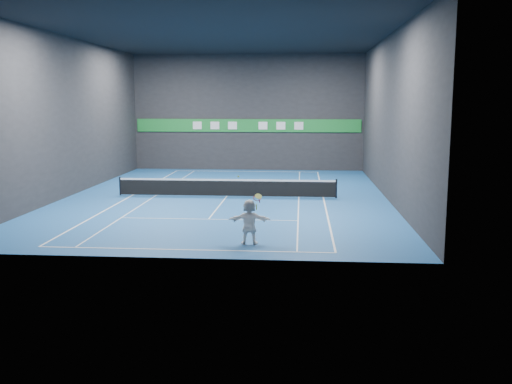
# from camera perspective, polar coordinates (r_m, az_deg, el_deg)

# --- Properties ---
(ground) EXTENTS (26.00, 26.00, 0.00)m
(ground) POSITION_cam_1_polar(r_m,az_deg,el_deg) (32.54, -2.95, -0.45)
(ground) COLOR #1A4F91
(ground) RESTS_ON ground
(ceiling) EXTENTS (26.00, 26.00, 0.00)m
(ceiling) POSITION_cam_1_polar(r_m,az_deg,el_deg) (32.31, -3.09, 15.50)
(ceiling) COLOR black
(ceiling) RESTS_ON ground
(wall_back) EXTENTS (18.00, 0.10, 9.00)m
(wall_back) POSITION_cam_1_polar(r_m,az_deg,el_deg) (45.03, -0.83, 7.94)
(wall_back) COLOR #242427
(wall_back) RESTS_ON ground
(wall_front) EXTENTS (18.00, 0.10, 9.00)m
(wall_front) POSITION_cam_1_polar(r_m,az_deg,el_deg) (19.30, -8.12, 6.43)
(wall_front) COLOR #242427
(wall_front) RESTS_ON ground
(wall_left) EXTENTS (0.10, 26.00, 9.00)m
(wall_left) POSITION_cam_1_polar(r_m,az_deg,el_deg) (34.47, -18.14, 7.17)
(wall_left) COLOR #242427
(wall_left) RESTS_ON ground
(wall_right) EXTENTS (0.10, 26.00, 9.00)m
(wall_right) POSITION_cam_1_polar(r_m,az_deg,el_deg) (32.19, 13.21, 7.28)
(wall_right) COLOR #242427
(wall_right) RESTS_ON ground
(baseline_near) EXTENTS (10.98, 0.08, 0.01)m
(baseline_near) POSITION_cam_1_polar(r_m,az_deg,el_deg) (21.06, -7.19, -5.75)
(baseline_near) COLOR white
(baseline_near) RESTS_ON ground
(baseline_far) EXTENTS (10.98, 0.08, 0.01)m
(baseline_far) POSITION_cam_1_polar(r_m,az_deg,el_deg) (44.24, -0.95, 2.08)
(baseline_far) COLOR white
(baseline_far) RESTS_ON ground
(sideline_doubles_left) EXTENTS (0.08, 23.78, 0.01)m
(sideline_doubles_left) POSITION_cam_1_polar(r_m,az_deg,el_deg) (33.69, -12.25, -0.31)
(sideline_doubles_left) COLOR white
(sideline_doubles_left) RESTS_ON ground
(sideline_doubles_right) EXTENTS (0.08, 23.78, 0.01)m
(sideline_doubles_right) POSITION_cam_1_polar(r_m,az_deg,el_deg) (32.29, 6.75, -0.57)
(sideline_doubles_right) COLOR white
(sideline_doubles_right) RESTS_ON ground
(sideline_singles_left) EXTENTS (0.06, 23.78, 0.01)m
(sideline_singles_left) POSITION_cam_1_polar(r_m,az_deg,el_deg) (33.32, -9.98, -0.35)
(sideline_singles_left) COLOR white
(sideline_singles_left) RESTS_ON ground
(sideline_singles_right) EXTENTS (0.06, 23.78, 0.01)m
(sideline_singles_right) POSITION_cam_1_polar(r_m,az_deg,el_deg) (32.26, 4.30, -0.54)
(sideline_singles_right) COLOR white
(sideline_singles_right) RESTS_ON ground
(service_line_near) EXTENTS (8.23, 0.06, 0.01)m
(service_line_near) POSITION_cam_1_polar(r_m,az_deg,el_deg) (26.31, -4.77, -2.73)
(service_line_near) COLOR white
(service_line_near) RESTS_ON ground
(service_line_far) EXTENTS (8.23, 0.06, 0.01)m
(service_line_far) POSITION_cam_1_polar(r_m,az_deg,el_deg) (38.82, -1.72, 1.10)
(service_line_far) COLOR white
(service_line_far) RESTS_ON ground
(center_service_line) EXTENTS (0.06, 12.80, 0.01)m
(center_service_line) POSITION_cam_1_polar(r_m,az_deg,el_deg) (32.54, -2.95, -0.45)
(center_service_line) COLOR white
(center_service_line) RESTS_ON ground
(player) EXTENTS (1.63, 0.60, 1.73)m
(player) POSITION_cam_1_polar(r_m,az_deg,el_deg) (21.53, -0.67, -2.99)
(player) COLOR white
(player) RESTS_ON ground
(tennis_ball) EXTENTS (0.07, 0.07, 0.07)m
(tennis_ball) POSITION_cam_1_polar(r_m,az_deg,el_deg) (21.34, -1.78, 1.58)
(tennis_ball) COLOR #CCD824
(tennis_ball) RESTS_ON player
(tennis_net) EXTENTS (12.50, 0.10, 1.07)m
(tennis_net) POSITION_cam_1_polar(r_m,az_deg,el_deg) (32.45, -2.96, 0.49)
(tennis_net) COLOR black
(tennis_net) RESTS_ON ground
(sponsor_banner) EXTENTS (17.64, 0.11, 1.00)m
(sponsor_banner) POSITION_cam_1_polar(r_m,az_deg,el_deg) (44.99, -0.83, 6.66)
(sponsor_banner) COLOR #1B7F2F
(sponsor_banner) RESTS_ON wall_back
(tennis_racket) EXTENTS (0.45, 0.38, 0.64)m
(tennis_racket) POSITION_cam_1_polar(r_m,az_deg,el_deg) (21.39, 0.12, -0.73)
(tennis_racket) COLOR red
(tennis_racket) RESTS_ON player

